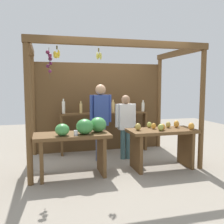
% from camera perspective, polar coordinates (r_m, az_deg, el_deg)
% --- Properties ---
extents(ground_plane, '(12.00, 12.00, 0.00)m').
position_cam_1_polar(ground_plane, '(5.69, -0.51, -10.94)').
color(ground_plane, gray).
rests_on(ground_plane, ground).
extents(market_stall, '(3.36, 2.04, 2.46)m').
position_cam_1_polar(market_stall, '(5.90, -1.74, 3.65)').
color(market_stall, brown).
rests_on(market_stall, ground).
extents(fruit_counter_left, '(1.37, 0.64, 1.07)m').
position_cam_1_polar(fruit_counter_left, '(4.66, -7.74, -5.85)').
color(fruit_counter_left, brown).
rests_on(fruit_counter_left, ground).
extents(fruit_counter_right, '(1.36, 0.64, 0.94)m').
position_cam_1_polar(fruit_counter_right, '(5.19, 11.21, -5.94)').
color(fruit_counter_right, brown).
rests_on(fruit_counter_right, ground).
extents(bottle_shelf_unit, '(2.16, 0.22, 1.35)m').
position_cam_1_polar(bottle_shelf_unit, '(6.22, -1.66, -1.94)').
color(bottle_shelf_unit, brown).
rests_on(bottle_shelf_unit, ground).
extents(vendor_man, '(0.48, 0.23, 1.68)m').
position_cam_1_polar(vendor_man, '(5.53, -2.57, -0.67)').
color(vendor_man, '#4C526C').
rests_on(vendor_man, ground).
extents(vendor_woman, '(0.48, 0.20, 1.44)m').
position_cam_1_polar(vendor_woman, '(5.68, 3.07, -2.16)').
color(vendor_woman, '#3D5F64').
rests_on(vendor_woman, ground).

